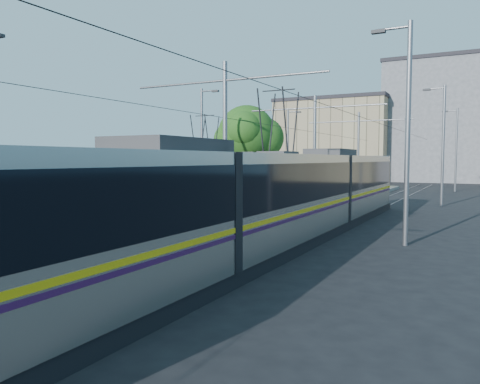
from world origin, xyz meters
The scene contains 13 objects.
ground centered at (0.00, 0.00, 0.00)m, with size 160.00×160.00×0.00m, color black.
platform centered at (0.00, 17.00, 0.15)m, with size 4.00×50.00×0.30m, color gray.
tactile_strip_left centered at (-1.45, 17.00, 0.30)m, with size 0.70×50.00×0.01m, color gray.
tactile_strip_right centered at (1.45, 17.00, 0.30)m, with size 0.70×50.00×0.01m, color gray.
rails centered at (0.00, 17.00, 0.02)m, with size 8.71×70.00×0.03m.
tram_left centered at (-3.60, 12.15, 1.71)m, with size 2.43×28.97×5.50m.
tram_right centered at (3.60, 5.37, 1.86)m, with size 2.43×31.41×5.50m.
catenary centered at (0.00, 14.15, 4.52)m, with size 9.20×70.00×7.00m.
street_lamps centered at (0.00, 21.00, 4.18)m, with size 15.18×38.22×8.00m.
shelter centered at (-0.14, 12.33, 1.54)m, with size 0.78×1.14×2.36m.
tree centered at (-7.04, 24.80, 5.09)m, with size 5.18×4.79×7.53m.
building_left centered at (-10.00, 60.00, 6.03)m, with size 16.32×12.24×12.03m.
building_centre centered at (6.00, 64.00, 8.49)m, with size 18.36×14.28×16.95m.
Camera 1 is at (9.97, -9.67, 3.12)m, focal length 35.00 mm.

